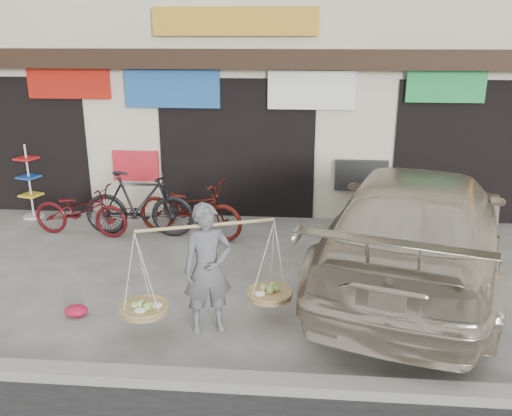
# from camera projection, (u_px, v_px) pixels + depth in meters

# --- Properties ---
(ground) EXTENTS (70.00, 70.00, 0.00)m
(ground) POSITION_uv_depth(u_px,v_px,m) (208.00, 296.00, 7.59)
(ground) COLOR gray
(ground) RESTS_ON ground
(kerb) EXTENTS (70.00, 0.25, 0.12)m
(kerb) POSITION_uv_depth(u_px,v_px,m) (176.00, 379.00, 5.68)
(kerb) COLOR gray
(kerb) RESTS_ON ground
(shophouse_block) EXTENTS (14.00, 6.32, 7.00)m
(shophouse_block) POSITION_uv_depth(u_px,v_px,m) (251.00, 35.00, 12.60)
(shophouse_block) COLOR beige
(shophouse_block) RESTS_ON ground
(street_vendor) EXTENTS (2.03, 1.07, 1.63)m
(street_vendor) POSITION_uv_depth(u_px,v_px,m) (208.00, 274.00, 6.51)
(street_vendor) COLOR slate
(street_vendor) RESTS_ON ground
(bike_0) EXTENTS (1.83, 0.79, 0.93)m
(bike_0) POSITION_uv_depth(u_px,v_px,m) (81.00, 211.00, 9.71)
(bike_0) COLOR #500D11
(bike_0) RESTS_ON ground
(bike_1) EXTENTS (1.99, 0.57, 1.19)m
(bike_1) POSITION_uv_depth(u_px,v_px,m) (139.00, 204.00, 9.65)
(bike_1) COLOR black
(bike_1) RESTS_ON ground
(bike_2) EXTENTS (2.13, 1.21, 1.06)m
(bike_2) POSITION_uv_depth(u_px,v_px,m) (190.00, 208.00, 9.63)
(bike_2) COLOR #54130E
(bike_2) RESTS_ON ground
(suv) EXTENTS (3.94, 6.19, 1.67)m
(suv) POSITION_uv_depth(u_px,v_px,m) (417.00, 225.00, 7.91)
(suv) COLOR beige
(suv) RESTS_ON ground
(display_rack) EXTENTS (0.43, 0.43, 1.47)m
(display_rack) POSITION_uv_depth(u_px,v_px,m) (30.00, 188.00, 10.62)
(display_rack) COLOR silver
(display_rack) RESTS_ON ground
(red_bag) EXTENTS (0.31, 0.25, 0.14)m
(red_bag) POSITION_uv_depth(u_px,v_px,m) (76.00, 311.00, 7.04)
(red_bag) COLOR red
(red_bag) RESTS_ON ground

